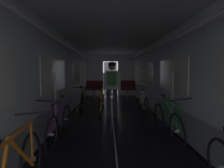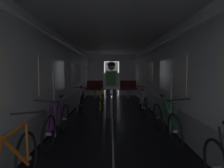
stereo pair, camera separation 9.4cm
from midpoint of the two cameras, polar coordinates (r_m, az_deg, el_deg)
train_car_shell at (r=5.36m, az=-0.26°, el=6.83°), size 3.14×12.34×2.57m
bench_seat_far_left at (r=9.90m, az=-5.90°, el=-1.08°), size 0.98×0.51×0.95m
bench_seat_far_right at (r=9.92m, az=4.52°, el=-1.06°), size 0.98×0.51×0.95m
bicycle_white at (r=6.03m, az=9.41°, el=-6.11°), size 0.44×1.69×0.95m
bicycle_purple at (r=3.86m, az=-17.03°, el=-11.89°), size 0.44×1.69×0.95m
bicycle_silver at (r=6.44m, az=-10.07°, el=-5.45°), size 0.44×1.69×0.95m
bicycle_green at (r=4.04m, az=16.48°, el=-11.19°), size 0.44×1.69×0.95m
person_cyclist_aisle at (r=5.42m, az=-0.53°, el=0.18°), size 0.54×0.40×1.73m
bicycle_yellow_in_aisle at (r=5.78m, az=-3.77°, el=-6.47°), size 0.44×1.69×0.93m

